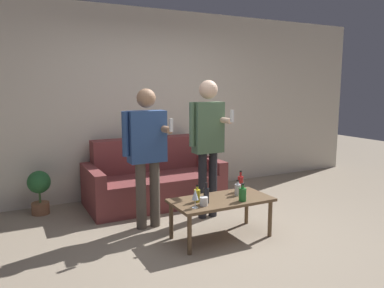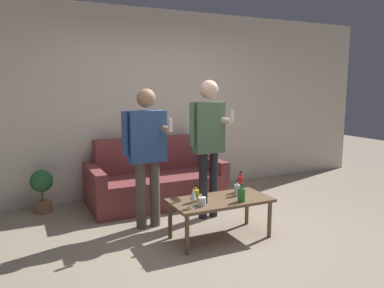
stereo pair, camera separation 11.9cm
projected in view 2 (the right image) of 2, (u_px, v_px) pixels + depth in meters
The scene contains 14 objects.
ground_plane at pixel (220, 246), 3.78m from camera, with size 16.00×16.00×0.00m, color gray.
wall_back at pixel (148, 103), 5.52m from camera, with size 8.00×0.06×2.70m.
couch at pixel (154, 180), 5.18m from camera, with size 1.80×0.91×0.87m.
coffee_table at pixel (220, 203), 3.93m from camera, with size 1.06×0.53×0.43m.
bottle_orange at pixel (196, 195), 3.82m from camera, with size 0.06×0.06×0.18m.
bottle_green at pixel (205, 195), 3.77m from camera, with size 0.06×0.06×0.21m.
bottle_dark at pixel (240, 184), 4.19m from camera, with size 0.06×0.06×0.23m.
bottle_yellow at pixel (241, 194), 3.83m from camera, with size 0.08×0.08×0.19m.
bottle_red at pixel (237, 190), 4.04m from camera, with size 0.07×0.07×0.17m.
wine_glass_near at pixel (193, 195), 3.62m from camera, with size 0.07×0.07×0.19m.
cup_on_table at pixel (202, 201), 3.70m from camera, with size 0.08×0.08×0.09m.
person_standing_left at pixel (147, 147), 4.16m from camera, with size 0.49×0.41×1.57m.
person_standing_right at pixel (208, 136), 4.46m from camera, with size 0.43×0.42×1.67m.
potted_plant at pixel (42, 187), 4.73m from camera, with size 0.28×0.28×0.55m.
Camera 2 is at (-1.79, -3.11, 1.60)m, focal length 35.00 mm.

